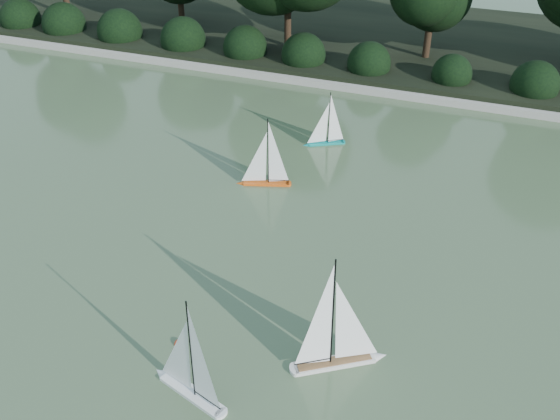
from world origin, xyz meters
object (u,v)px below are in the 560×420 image
sailboat_white_a (186,377)px  race_buoy (180,344)px  sailboat_white_b (342,348)px  sailboat_teal (323,136)px  sailboat_orange (262,174)px

sailboat_white_a → race_buoy: bearing=124.8°
sailboat_white_b → race_buoy: 2.31m
sailboat_teal → race_buoy: sailboat_teal is taller
sailboat_teal → sailboat_orange: bearing=-106.8°
sailboat_orange → race_buoy: size_ratio=10.10×
sailboat_white_a → race_buoy: (-0.49, 0.71, -0.27)m
sailboat_white_a → sailboat_teal: size_ratio=1.30×
sailboat_teal → race_buoy: 6.57m
sailboat_white_a → sailboat_orange: size_ratio=1.13×
sailboat_white_a → race_buoy: 0.91m
sailboat_orange → sailboat_teal: (0.63, 2.08, -0.03)m
sailboat_white_a → race_buoy: sailboat_white_a is taller
sailboat_white_b → sailboat_teal: sailboat_white_b is taller
sailboat_orange → sailboat_teal: size_ratio=1.15×
sailboat_white_b → race_buoy: sailboat_white_b is taller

